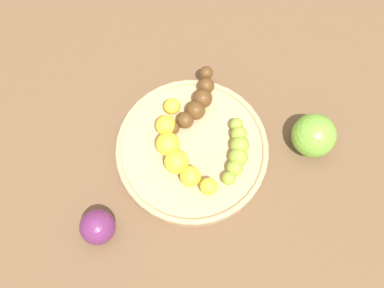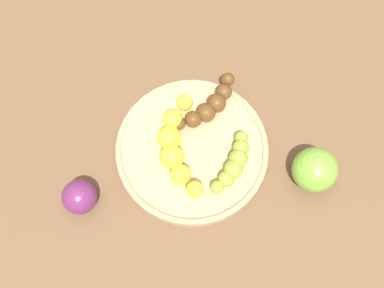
{
  "view_description": "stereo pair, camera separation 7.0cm",
  "coord_description": "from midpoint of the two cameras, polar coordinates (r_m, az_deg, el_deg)",
  "views": [
    {
      "loc": [
        0.11,
        0.21,
        0.69
      ],
      "look_at": [
        0.0,
        0.0,
        0.04
      ],
      "focal_mm": 43.47,
      "sensor_mm": 36.0,
      "label": 1
    },
    {
      "loc": [
        0.04,
        0.24,
        0.69
      ],
      "look_at": [
        0.0,
        0.0,
        0.04
      ],
      "focal_mm": 43.47,
      "sensor_mm": 36.0,
      "label": 2
    }
  ],
  "objects": [
    {
      "name": "ground_plane",
      "position": [
        0.73,
        -2.7,
        -1.39
      ],
      "size": [
        2.4,
        2.4,
        0.0
      ],
      "primitive_type": "plane",
      "color": "brown"
    },
    {
      "name": "fruit_bowl",
      "position": [
        0.72,
        -2.74,
        -1.08
      ],
      "size": [
        0.24,
        0.24,
        0.02
      ],
      "color": "tan",
      "rests_on": "ground_plane"
    },
    {
      "name": "banana_yellow",
      "position": [
        0.7,
        -4.72,
        -1.23
      ],
      "size": [
        0.06,
        0.17,
        0.04
      ],
      "rotation": [
        0.0,
        0.0,
        6.26
      ],
      "color": "yellow",
      "rests_on": "fruit_bowl"
    },
    {
      "name": "banana_green",
      "position": [
        0.7,
        2.78,
        -1.22
      ],
      "size": [
        0.07,
        0.09,
        0.03
      ],
      "rotation": [
        0.0,
        0.0,
        2.54
      ],
      "color": "#8CAD38",
      "rests_on": "fruit_bowl"
    },
    {
      "name": "banana_overripe",
      "position": [
        0.73,
        -2.18,
        4.69
      ],
      "size": [
        0.11,
        0.08,
        0.03
      ],
      "rotation": [
        0.0,
        0.0,
        2.18
      ],
      "color": "#593819",
      "rests_on": "fruit_bowl"
    },
    {
      "name": "apple_green",
      "position": [
        0.72,
        12.1,
        0.64
      ],
      "size": [
        0.07,
        0.07,
        0.07
      ],
      "primitive_type": "sphere",
      "color": "#72B238",
      "rests_on": "ground_plane"
    },
    {
      "name": "plum_purple",
      "position": [
        0.7,
        -14.36,
        -10.24
      ],
      "size": [
        0.05,
        0.05,
        0.05
      ],
      "primitive_type": "sphere",
      "color": "#662659",
      "rests_on": "ground_plane"
    }
  ]
}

